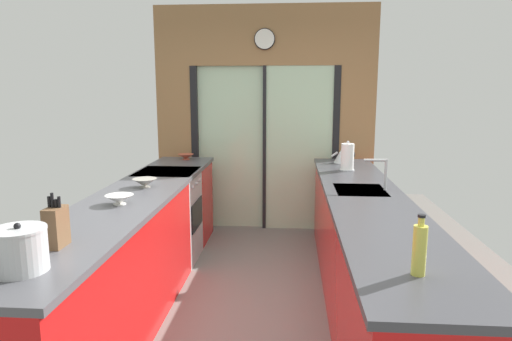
{
  "coord_description": "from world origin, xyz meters",
  "views": [
    {
      "loc": [
        0.32,
        -3.11,
        1.74
      ],
      "look_at": [
        0.01,
        0.88,
        1.01
      ],
      "focal_mm": 31.79,
      "sensor_mm": 36.0,
      "label": 1
    }
  ],
  "objects_px": {
    "mixing_bowl_near": "(119,199)",
    "kettle": "(342,155)",
    "soap_bottle": "(419,249)",
    "mixing_bowl_mid": "(145,183)",
    "stock_pot": "(19,250)",
    "mixing_bowl_far": "(186,157)",
    "oven_range": "(169,216)",
    "knife_block": "(56,226)",
    "paper_towel_roll": "(347,157)"
  },
  "relations": [
    {
      "from": "mixing_bowl_near",
      "to": "soap_bottle",
      "type": "xyz_separation_m",
      "value": [
        1.78,
        -1.1,
        0.08
      ]
    },
    {
      "from": "oven_range",
      "to": "soap_bottle",
      "type": "distance_m",
      "value": 3.07
    },
    {
      "from": "mixing_bowl_mid",
      "to": "mixing_bowl_near",
      "type": "bearing_deg",
      "value": -90.0
    },
    {
      "from": "knife_block",
      "to": "paper_towel_roll",
      "type": "xyz_separation_m",
      "value": [
        1.78,
        2.38,
        0.02
      ]
    },
    {
      "from": "kettle",
      "to": "paper_towel_roll",
      "type": "bearing_deg",
      "value": -90.22
    },
    {
      "from": "soap_bottle",
      "to": "kettle",
      "type": "bearing_deg",
      "value": 89.97
    },
    {
      "from": "mixing_bowl_near",
      "to": "kettle",
      "type": "distance_m",
      "value": 2.66
    },
    {
      "from": "mixing_bowl_far",
      "to": "kettle",
      "type": "relative_size",
      "value": 0.7
    },
    {
      "from": "mixing_bowl_far",
      "to": "paper_towel_roll",
      "type": "relative_size",
      "value": 0.61
    },
    {
      "from": "kettle",
      "to": "mixing_bowl_far",
      "type": "bearing_deg",
      "value": 177.25
    },
    {
      "from": "mixing_bowl_far",
      "to": "knife_block",
      "type": "bearing_deg",
      "value": -90.0
    },
    {
      "from": "mixing_bowl_mid",
      "to": "kettle",
      "type": "bearing_deg",
      "value": 38.38
    },
    {
      "from": "oven_range",
      "to": "knife_block",
      "type": "distance_m",
      "value": 2.26
    },
    {
      "from": "mixing_bowl_mid",
      "to": "paper_towel_roll",
      "type": "distance_m",
      "value": 2.01
    },
    {
      "from": "stock_pot",
      "to": "mixing_bowl_far",
      "type": "bearing_deg",
      "value": 90.0
    },
    {
      "from": "knife_block",
      "to": "soap_bottle",
      "type": "xyz_separation_m",
      "value": [
        1.78,
        -0.23,
        0.01
      ]
    },
    {
      "from": "oven_range",
      "to": "stock_pot",
      "type": "height_order",
      "value": "stock_pot"
    },
    {
      "from": "mixing_bowl_near",
      "to": "soap_bottle",
      "type": "distance_m",
      "value": 2.09
    },
    {
      "from": "oven_range",
      "to": "kettle",
      "type": "relative_size",
      "value": 3.49
    },
    {
      "from": "paper_towel_roll",
      "to": "kettle",
      "type": "bearing_deg",
      "value": 89.78
    },
    {
      "from": "stock_pot",
      "to": "soap_bottle",
      "type": "xyz_separation_m",
      "value": [
        1.78,
        0.1,
        0.02
      ]
    },
    {
      "from": "mixing_bowl_mid",
      "to": "mixing_bowl_far",
      "type": "xyz_separation_m",
      "value": [
        0.0,
        1.5,
        -0.01
      ]
    },
    {
      "from": "soap_bottle",
      "to": "mixing_bowl_mid",
      "type": "bearing_deg",
      "value": 136.87
    },
    {
      "from": "mixing_bowl_near",
      "to": "paper_towel_roll",
      "type": "height_order",
      "value": "paper_towel_roll"
    },
    {
      "from": "soap_bottle",
      "to": "paper_towel_roll",
      "type": "xyz_separation_m",
      "value": [
        -0.0,
        2.6,
        0.01
      ]
    },
    {
      "from": "soap_bottle",
      "to": "paper_towel_roll",
      "type": "height_order",
      "value": "paper_towel_roll"
    },
    {
      "from": "stock_pot",
      "to": "soap_bottle",
      "type": "distance_m",
      "value": 1.78
    },
    {
      "from": "kettle",
      "to": "soap_bottle",
      "type": "xyz_separation_m",
      "value": [
        -0.0,
        -3.08,
        0.03
      ]
    },
    {
      "from": "kettle",
      "to": "paper_towel_roll",
      "type": "xyz_separation_m",
      "value": [
        -0.0,
        -0.48,
        0.05
      ]
    },
    {
      "from": "paper_towel_roll",
      "to": "mixing_bowl_mid",
      "type": "bearing_deg",
      "value": -152.27
    },
    {
      "from": "oven_range",
      "to": "paper_towel_roll",
      "type": "relative_size",
      "value": 3.07
    },
    {
      "from": "mixing_bowl_near",
      "to": "soap_bottle",
      "type": "relative_size",
      "value": 0.72
    },
    {
      "from": "mixing_bowl_near",
      "to": "mixing_bowl_far",
      "type": "bearing_deg",
      "value": 90.0
    },
    {
      "from": "stock_pot",
      "to": "paper_towel_roll",
      "type": "height_order",
      "value": "paper_towel_roll"
    },
    {
      "from": "oven_range",
      "to": "mixing_bowl_mid",
      "type": "xyz_separation_m",
      "value": [
        0.02,
        -0.75,
        0.5
      ]
    },
    {
      "from": "kettle",
      "to": "stock_pot",
      "type": "bearing_deg",
      "value": -119.3
    },
    {
      "from": "mixing_bowl_far",
      "to": "knife_block",
      "type": "distance_m",
      "value": 2.94
    },
    {
      "from": "mixing_bowl_near",
      "to": "kettle",
      "type": "relative_size",
      "value": 0.76
    },
    {
      "from": "mixing_bowl_far",
      "to": "knife_block",
      "type": "xyz_separation_m",
      "value": [
        -0.0,
        -2.94,
        0.07
      ]
    },
    {
      "from": "knife_block",
      "to": "soap_bottle",
      "type": "bearing_deg",
      "value": -7.28
    },
    {
      "from": "oven_range",
      "to": "paper_towel_roll",
      "type": "xyz_separation_m",
      "value": [
        1.8,
        0.19,
        0.6
      ]
    },
    {
      "from": "oven_range",
      "to": "stock_pot",
      "type": "xyz_separation_m",
      "value": [
        0.02,
        -2.51,
        0.57
      ]
    },
    {
      "from": "mixing_bowl_mid",
      "to": "kettle",
      "type": "height_order",
      "value": "kettle"
    },
    {
      "from": "stock_pot",
      "to": "soap_bottle",
      "type": "height_order",
      "value": "soap_bottle"
    },
    {
      "from": "mixing_bowl_mid",
      "to": "stock_pot",
      "type": "distance_m",
      "value": 1.77
    },
    {
      "from": "knife_block",
      "to": "mixing_bowl_mid",
      "type": "bearing_deg",
      "value": 90.0
    },
    {
      "from": "mixing_bowl_near",
      "to": "mixing_bowl_mid",
      "type": "height_order",
      "value": "mixing_bowl_mid"
    },
    {
      "from": "mixing_bowl_near",
      "to": "paper_towel_roll",
      "type": "bearing_deg",
      "value": 40.2
    },
    {
      "from": "soap_bottle",
      "to": "stock_pot",
      "type": "bearing_deg",
      "value": -176.9
    },
    {
      "from": "mixing_bowl_near",
      "to": "stock_pot",
      "type": "relative_size",
      "value": 0.81
    }
  ]
}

